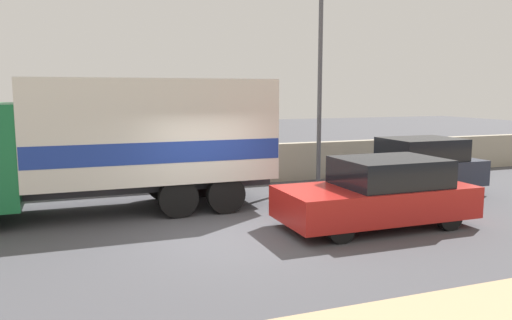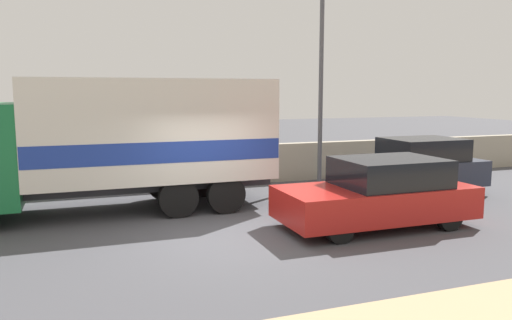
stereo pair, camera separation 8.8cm
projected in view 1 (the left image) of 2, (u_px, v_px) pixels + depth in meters
name	position (u px, v px, depth m)	size (l,w,h in m)	color
ground_plane	(228.00, 237.00, 10.28)	(80.00, 80.00, 0.00)	#47474C
stone_wall_backdrop	(174.00, 168.00, 15.37)	(60.00, 0.35, 1.26)	#A39984
street_lamp	(320.00, 67.00, 15.69)	(0.56, 0.28, 6.36)	#4C4C51
box_truck	(119.00, 139.00, 12.19)	(7.86, 2.53, 3.27)	#196B38
car_hatchback	(379.00, 193.00, 11.00)	(4.30, 1.88, 1.51)	#B21E19
car_sedan_second	(414.00, 166.00, 14.48)	(4.08, 1.83, 1.63)	#282D3D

